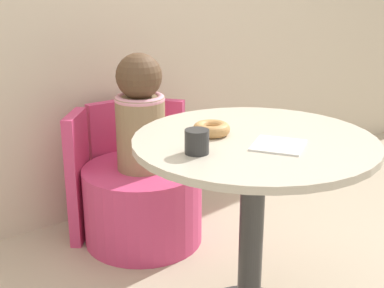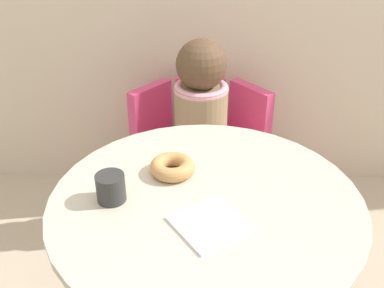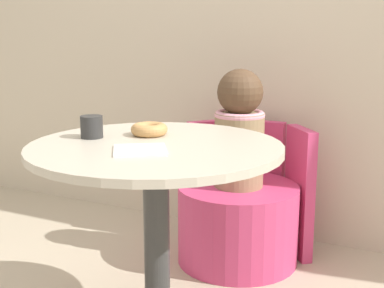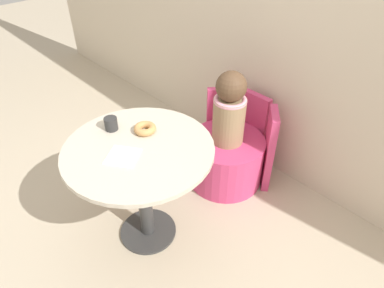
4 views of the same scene
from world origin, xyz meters
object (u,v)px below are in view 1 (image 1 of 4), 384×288
object	(u,v)px
donut	(212,129)
cup	(197,142)
child_figure	(140,113)
round_table	(253,180)
tub_chair	(143,204)

from	to	relation	value
donut	cup	xyz separation A→B (m)	(-0.15, -0.12, 0.02)
child_figure	round_table	bearing A→B (deg)	-89.43
tub_chair	cup	xyz separation A→B (m)	(-0.23, -0.75, 0.55)
donut	cup	distance (m)	0.19
child_figure	cup	bearing A→B (deg)	-107.37
child_figure	donut	world-z (taller)	child_figure
cup	child_figure	bearing A→B (deg)	72.63
tub_chair	cup	world-z (taller)	cup
round_table	donut	xyz separation A→B (m)	(-0.09, 0.12, 0.17)
tub_chair	cup	bearing A→B (deg)	-107.37
tub_chair	child_figure	world-z (taller)	child_figure
round_table	child_figure	size ratio (longest dim) A/B	1.55
tub_chair	donut	bearing A→B (deg)	-97.69
tub_chair	cup	distance (m)	0.96
child_figure	donut	bearing A→B (deg)	-97.69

